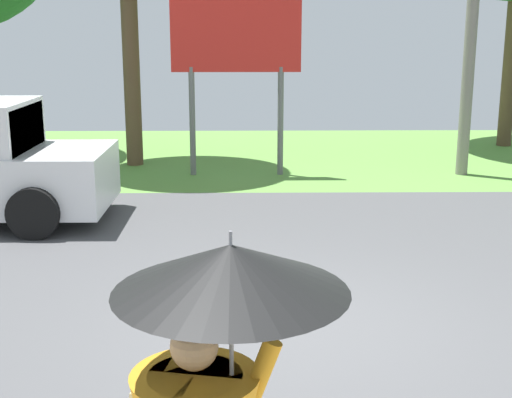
{
  "coord_description": "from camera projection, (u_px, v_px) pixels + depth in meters",
  "views": [
    {
      "loc": [
        -0.47,
        -6.74,
        2.99
      ],
      "look_at": [
        -0.35,
        1.0,
        1.1
      ],
      "focal_mm": 49.73,
      "sensor_mm": 36.0,
      "label": 1
    }
  ],
  "objects": [
    {
      "name": "ground_plane",
      "position": [
        278.0,
        245.0,
        10.14
      ],
      "size": [
        40.0,
        22.0,
        0.2
      ],
      "color": "#4C4C4F"
    },
    {
      "name": "roadside_billboard",
      "position": [
        236.0,
        49.0,
        14.11
      ],
      "size": [
        2.6,
        0.12,
        3.5
      ],
      "color": "slate",
      "rests_on": "ground_plane"
    }
  ]
}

